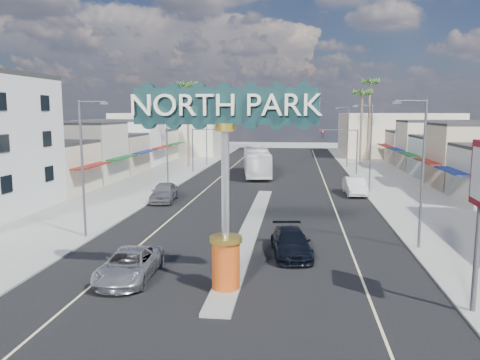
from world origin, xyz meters
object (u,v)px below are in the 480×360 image
(gateway_sign, at_px, (225,165))
(city_bus, at_px, (257,162))
(traffic_signal_left, at_px, (206,141))
(car_parked_right, at_px, (355,186))
(traffic_signal_right, at_px, (343,143))
(streetlight_l_near, at_px, (85,162))
(streetlight_r_near, at_px, (420,166))
(palm_right_mid, at_px, (362,96))
(palm_left_far, at_px, (187,90))
(streetlight_l_far, at_px, (208,133))
(streetlight_l_mid, at_px, (169,142))
(suv_left, at_px, (129,265))
(suv_right, at_px, (291,243))
(car_parked_left, at_px, (164,192))
(streetlight_r_mid, at_px, (369,144))
(palm_right_far, at_px, (370,87))
(streetlight_r_far, at_px, (347,134))

(gateway_sign, height_order, city_bus, gateway_sign)
(traffic_signal_left, height_order, car_parked_right, traffic_signal_left)
(traffic_signal_right, height_order, city_bus, traffic_signal_right)
(traffic_signal_right, xyz_separation_m, streetlight_l_near, (-19.62, -33.99, 0.79))
(gateway_sign, relative_size, streetlight_r_near, 1.02)
(palm_right_mid, bearing_deg, traffic_signal_right, -107.63)
(city_bus, bearing_deg, palm_left_far, 136.04)
(traffic_signal_left, height_order, streetlight_l_far, streetlight_l_far)
(streetlight_l_mid, height_order, streetlight_r_near, same)
(suv_left, bearing_deg, streetlight_r_near, 22.41)
(suv_right, distance_m, car_parked_right, 21.79)
(streetlight_l_mid, xyz_separation_m, suv_left, (5.43, -27.04, -4.33))
(palm_right_mid, xyz_separation_m, car_parked_left, (-22.00, -32.99, -9.71))
(streetlight_r_mid, xyz_separation_m, suv_right, (-7.51, -22.13, -4.32))
(gateway_sign, height_order, streetlight_r_near, gateway_sign)
(streetlight_r_mid, xyz_separation_m, palm_right_far, (4.57, 32.00, 7.32))
(streetlight_r_near, bearing_deg, streetlight_r_mid, 90.00)
(suv_left, xyz_separation_m, car_parked_left, (-3.99, 20.05, 0.16))
(car_parked_left, height_order, car_parked_right, car_parked_left)
(palm_left_far, bearing_deg, streetlight_r_far, 4.88)
(streetlight_l_far, xyz_separation_m, palm_right_mid, (23.43, 4.00, 5.54))
(gateway_sign, distance_m, suv_left, 7.28)
(gateway_sign, distance_m, streetlight_l_far, 51.10)
(streetlight_r_near, height_order, streetlight_r_mid, same)
(traffic_signal_left, relative_size, streetlight_r_near, 0.67)
(streetlight_r_near, xyz_separation_m, city_bus, (-12.43, 31.88, -3.25))
(traffic_signal_right, height_order, suv_left, traffic_signal_right)
(streetlight_r_near, height_order, palm_left_far, palm_left_far)
(streetlight_r_mid, height_order, suv_right, streetlight_r_mid)
(streetlight_r_far, distance_m, palm_right_mid, 7.30)
(suv_right, distance_m, car_parked_left, 19.27)
(traffic_signal_left, xyz_separation_m, car_parked_left, (0.18, -20.98, -3.39))
(gateway_sign, xyz_separation_m, suv_right, (2.92, 5.89, -5.18))
(streetlight_r_near, height_order, suv_left, streetlight_r_near)
(city_bus, bearing_deg, streetlight_r_far, 31.59)
(palm_left_far, relative_size, suv_left, 2.48)
(streetlight_r_near, bearing_deg, streetlight_l_far, 116.42)
(car_parked_right, bearing_deg, palm_right_mid, 79.08)
(palm_left_far, bearing_deg, city_bus, -36.42)
(suv_right, bearing_deg, palm_left_far, 103.12)
(traffic_signal_right, xyz_separation_m, streetlight_r_mid, (1.25, -13.99, 0.79))
(streetlight_l_near, height_order, palm_right_mid, palm_right_mid)
(traffic_signal_right, xyz_separation_m, streetlight_l_far, (-19.62, 8.01, 0.79))
(streetlight_l_near, relative_size, suv_left, 1.71)
(traffic_signal_left, xyz_separation_m, palm_right_mid, (22.18, 12.01, 6.33))
(streetlight_l_near, xyz_separation_m, suv_right, (13.35, -2.13, -4.32))
(traffic_signal_left, xyz_separation_m, streetlight_r_mid, (19.62, -13.99, 0.79))
(car_parked_left, bearing_deg, suv_left, -84.66)
(streetlight_l_far, bearing_deg, suv_right, -73.16)
(streetlight_l_far, distance_m, car_parked_left, 29.32)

